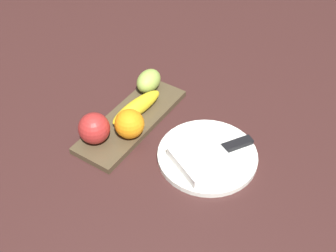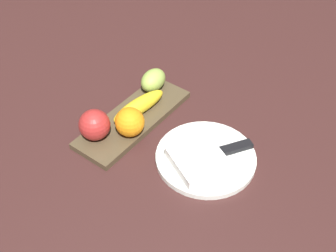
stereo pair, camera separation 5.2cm
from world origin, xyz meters
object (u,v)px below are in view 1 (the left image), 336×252
banana (137,107)px  knife (229,147)px  apple (94,128)px  grape_bunch (149,81)px  orange_near_apple (129,123)px  dinner_plate (207,156)px  fruit_tray (132,120)px  folded_napkin (202,158)px

banana → knife: 0.26m
apple → banana: (-0.13, 0.03, -0.02)m
grape_bunch → knife: grape_bunch is taller
orange_near_apple → dinner_plate: (-0.05, 0.19, -0.05)m
fruit_tray → apple: (0.11, -0.03, 0.05)m
folded_napkin → grape_bunch: bearing=-120.8°
fruit_tray → banana: bearing=176.9°
apple → folded_napkin: 0.26m
grape_bunch → folded_napkin: (0.15, 0.25, -0.02)m
orange_near_apple → grape_bunch: bearing=-160.4°
dinner_plate → apple: bearing=-66.3°
fruit_tray → dinner_plate: fruit_tray is taller
banana → folded_napkin: 0.23m
orange_near_apple → folded_napkin: size_ratio=0.62×
fruit_tray → grape_bunch: 0.13m
dinner_plate → knife: knife is taller
grape_bunch → folded_napkin: bearing=59.2°
banana → folded_napkin: bearing=84.8°
knife → apple: bearing=-29.5°
fruit_tray → grape_bunch: bearing=-166.1°
banana → dinner_plate: size_ratio=0.70×
fruit_tray → folded_napkin: folded_napkin is taller
banana → orange_near_apple: orange_near_apple is taller
dinner_plate → knife: (-0.04, 0.03, 0.01)m
fruit_tray → apple: size_ratio=4.43×
apple → knife: 0.32m
fruit_tray → folded_napkin: bearing=82.4°
apple → orange_near_apple: (-0.06, 0.06, -0.00)m
dinner_plate → folded_napkin: bearing=-0.0°
knife → grape_bunch: bearing=-72.9°
apple → dinner_plate: bearing=113.7°
banana → orange_near_apple: bearing=30.3°
apple → dinner_plate: (-0.11, 0.25, -0.05)m
apple → knife: (-0.15, 0.28, -0.04)m
banana → fruit_tray: bearing=5.0°
orange_near_apple → knife: size_ratio=0.44×
apple → dinner_plate: size_ratio=0.32×
folded_napkin → banana: bearing=-103.3°
fruit_tray → dinner_plate: (0.00, 0.22, -0.00)m
apple → orange_near_apple: 0.08m
orange_near_apple → grape_bunch: (-0.17, -0.06, -0.01)m
banana → knife: size_ratio=1.00×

